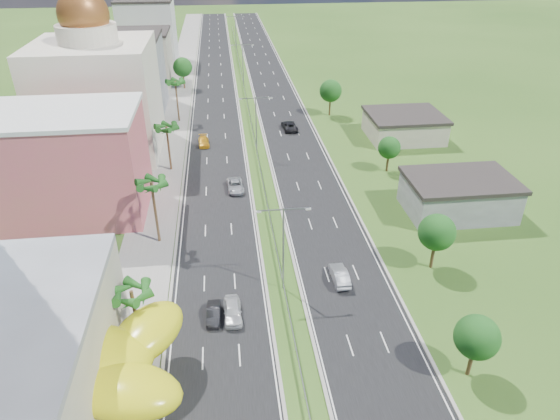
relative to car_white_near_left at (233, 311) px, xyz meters
name	(u,v)px	position (x,y,z in m)	size (l,w,h in m)	color
ground	(295,350)	(6.12, -5.74, -0.87)	(500.00, 500.00, 0.00)	#2D5119
road_left	(215,93)	(-1.38, 84.26, -0.85)	(11.00, 260.00, 0.04)	black
road_right	(274,91)	(13.62, 84.26, -0.85)	(11.00, 260.00, 0.04)	black
sidewalk_left	(178,94)	(-10.88, 84.26, -0.81)	(7.00, 260.00, 0.12)	gray
median_guardrail	(249,113)	(6.12, 66.25, -0.25)	(0.10, 216.06, 0.76)	gray
streetlight_median_b	(283,241)	(6.12, 4.26, 5.88)	(6.04, 0.25, 11.00)	gray
streetlight_median_c	(256,120)	(6.12, 44.26, 5.88)	(6.04, 0.25, 11.00)	gray
streetlight_median_d	(243,61)	(6.12, 89.26, 5.88)	(6.04, 0.25, 11.00)	gray
streetlight_median_e	(236,29)	(6.12, 134.26, 5.88)	(6.04, 0.25, 11.00)	gray
lime_canopy	(72,363)	(-13.88, -9.74, 4.12)	(18.00, 15.00, 7.40)	#CBC713
pink_shophouse	(71,165)	(-21.88, 26.26, 6.63)	(20.00, 15.00, 15.00)	#D15568
domed_building	(98,92)	(-21.88, 49.26, 10.49)	(20.00, 20.00, 28.70)	beige
midrise_grey	(127,74)	(-20.88, 74.26, 7.13)	(16.00, 15.00, 16.00)	slate
midrise_beige	(140,58)	(-20.88, 96.26, 5.63)	(16.00, 15.00, 13.00)	#ADA48E
midrise_white	(148,32)	(-20.88, 119.26, 8.13)	(16.00, 15.00, 18.00)	silver
shed_near	(458,197)	(34.12, 19.26, 1.63)	(15.00, 10.00, 5.00)	slate
shed_far	(404,127)	(36.12, 49.26, 1.33)	(14.00, 12.00, 4.40)	#ADA48E
palm_tree_b	(132,295)	(-9.38, -3.74, 6.19)	(3.60, 3.60, 8.10)	#47301C
palm_tree_c	(152,186)	(-9.38, 16.26, 7.63)	(3.60, 3.60, 9.60)	#47301C
palm_tree_d	(167,129)	(-9.38, 39.26, 6.68)	(3.60, 3.60, 8.60)	#47301C
palm_tree_e	(175,84)	(-9.38, 64.26, 7.44)	(3.60, 3.60, 9.40)	#47301C
leafy_tree_lfar	(183,67)	(-9.38, 89.26, 4.71)	(4.90, 4.90, 8.05)	#47301C
leafy_tree_ra	(477,337)	(22.12, -10.74, 3.91)	(4.20, 4.20, 6.90)	#47301C
leafy_tree_rb	(437,232)	(25.12, 6.26, 4.31)	(4.55, 4.55, 7.47)	#47301C
leafy_tree_rc	(389,148)	(28.12, 34.26, 3.51)	(3.85, 3.85, 6.33)	#47301C
leafy_tree_rd	(331,91)	(24.12, 64.26, 4.71)	(4.90, 4.90, 8.05)	#47301C
car_white_near_left	(233,311)	(0.00, 0.00, 0.00)	(1.95, 4.85, 1.65)	silver
car_dark_left	(214,313)	(-2.08, -0.01, -0.15)	(1.42, 4.08, 1.34)	black
car_silver_mid_left	(235,186)	(1.52, 30.17, -0.08)	(2.48, 5.37, 1.49)	#A1A4A9
car_yellow_far_left	(204,141)	(-3.83, 49.92, -0.11)	(2.00, 4.93, 1.43)	gold
car_silver_right	(340,275)	(13.05, 4.88, -0.01)	(1.73, 4.97, 1.64)	#95969B
car_dark_far_right	(289,126)	(13.93, 56.34, 0.00)	(2.75, 5.96, 1.66)	black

